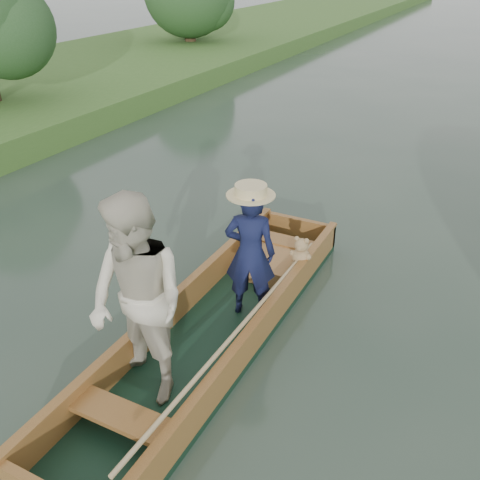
% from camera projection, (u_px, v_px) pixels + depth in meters
% --- Properties ---
extents(ground, '(120.00, 120.00, 0.00)m').
position_uv_depth(ground, '(216.00, 338.00, 5.96)').
color(ground, '#283D30').
rests_on(ground, ground).
extents(trees_far, '(22.84, 14.67, 4.39)m').
position_uv_depth(trees_far, '(443.00, 19.00, 11.62)').
color(trees_far, '#47331E').
rests_on(trees_far, ground).
extents(punt, '(1.31, 5.00, 2.10)m').
position_uv_depth(punt, '(190.00, 300.00, 5.31)').
color(punt, black).
rests_on(punt, ground).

